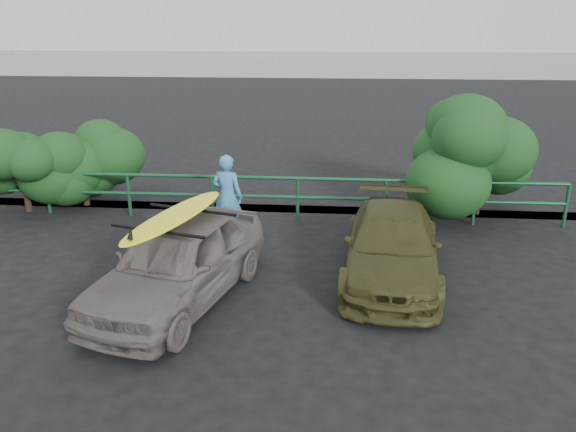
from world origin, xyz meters
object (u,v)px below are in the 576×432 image
(man, at_px, (227,197))
(guardrail, at_px, (255,198))
(sedan, at_px, (178,262))
(olive_vehicle, at_px, (392,245))
(surfboard, at_px, (175,216))

(man, bearing_deg, guardrail, -96.15)
(sedan, bearing_deg, guardrail, 96.25)
(olive_vehicle, height_order, surfboard, surfboard)
(guardrail, xyz_separation_m, sedan, (-0.67, -4.15, 0.17))
(guardrail, bearing_deg, olive_vehicle, -45.19)
(olive_vehicle, xyz_separation_m, man, (-3.29, 1.69, 0.31))
(sedan, xyz_separation_m, man, (0.27, 2.94, 0.21))
(sedan, relative_size, olive_vehicle, 1.00)
(olive_vehicle, bearing_deg, guardrail, 140.36)
(olive_vehicle, bearing_deg, man, 158.27)
(guardrail, distance_m, surfboard, 4.31)
(man, xyz_separation_m, surfboard, (-0.27, -2.94, 0.58))
(olive_vehicle, relative_size, surfboard, 1.44)
(surfboard, bearing_deg, man, 100.20)
(surfboard, bearing_deg, olive_vehicle, 34.72)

